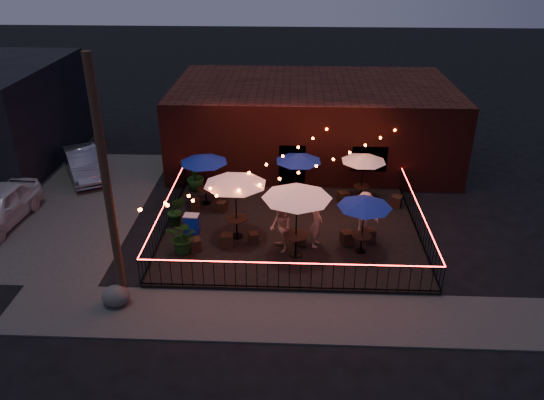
# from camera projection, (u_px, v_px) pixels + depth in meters

# --- Properties ---
(ground) EXTENTS (110.00, 110.00, 0.00)m
(ground) POSITION_uv_depth(u_px,v_px,m) (290.00, 260.00, 19.48)
(ground) COLOR black
(ground) RESTS_ON ground
(patio) EXTENTS (10.00, 8.00, 0.15)m
(patio) POSITION_uv_depth(u_px,v_px,m) (291.00, 231.00, 21.23)
(patio) COLOR black
(patio) RESTS_ON ground
(sidewalk) EXTENTS (18.00, 2.50, 0.05)m
(sidewalk) POSITION_uv_depth(u_px,v_px,m) (289.00, 316.00, 16.57)
(sidewalk) COLOR #3B3836
(sidewalk) RESTS_ON ground
(parking_lot) EXTENTS (11.00, 12.00, 0.02)m
(parking_lot) POSITION_uv_depth(u_px,v_px,m) (21.00, 204.00, 23.51)
(parking_lot) COLOR #3B3836
(parking_lot) RESTS_ON ground
(brick_building) EXTENTS (14.00, 8.00, 4.00)m
(brick_building) POSITION_uv_depth(u_px,v_px,m) (312.00, 122.00, 27.46)
(brick_building) COLOR #34130E
(brick_building) RESTS_ON ground
(utility_pole) EXTENTS (0.26, 0.26, 8.00)m
(utility_pole) POSITION_uv_depth(u_px,v_px,m) (107.00, 190.00, 15.57)
(utility_pole) COLOR #382117
(utility_pole) RESTS_ON ground
(fence_front) EXTENTS (10.00, 0.04, 1.04)m
(fence_front) POSITION_uv_depth(u_px,v_px,m) (289.00, 276.00, 17.39)
(fence_front) COLOR black
(fence_front) RESTS_ON patio
(fence_left) EXTENTS (0.04, 8.00, 1.04)m
(fence_left) POSITION_uv_depth(u_px,v_px,m) (166.00, 215.00, 21.16)
(fence_left) COLOR black
(fence_left) RESTS_ON patio
(fence_right) EXTENTS (0.04, 8.00, 1.04)m
(fence_right) POSITION_uv_depth(u_px,v_px,m) (418.00, 221.00, 20.77)
(fence_right) COLOR black
(fence_right) RESTS_ON patio
(festoon_lights) EXTENTS (10.02, 8.72, 1.32)m
(festoon_lights) POSITION_uv_depth(u_px,v_px,m) (265.00, 178.00, 19.90)
(festoon_lights) COLOR #FF4710
(festoon_lights) RESTS_ON ground
(cafe_table_0) EXTENTS (3.15, 3.15, 2.63)m
(cafe_table_0) POSITION_uv_depth(u_px,v_px,m) (235.00, 181.00, 19.61)
(cafe_table_0) COLOR black
(cafe_table_0) RESTS_ON patio
(cafe_table_1) EXTENTS (2.38, 2.38, 2.27)m
(cafe_table_1) POSITION_uv_depth(u_px,v_px,m) (204.00, 159.00, 22.32)
(cafe_table_1) COLOR black
(cafe_table_1) RESTS_ON patio
(cafe_table_2) EXTENTS (2.53, 2.53, 2.74)m
(cafe_table_2) POSITION_uv_depth(u_px,v_px,m) (297.00, 194.00, 18.40)
(cafe_table_2) COLOR black
(cafe_table_2) RESTS_ON patio
(cafe_table_3) EXTENTS (2.56, 2.56, 2.21)m
(cafe_table_3) POSITION_uv_depth(u_px,v_px,m) (299.00, 158.00, 22.58)
(cafe_table_3) COLOR black
(cafe_table_3) RESTS_ON patio
(cafe_table_4) EXTENTS (2.19, 2.19, 2.19)m
(cafe_table_4) POSITION_uv_depth(u_px,v_px,m) (365.00, 204.00, 18.83)
(cafe_table_4) COLOR black
(cafe_table_4) RESTS_ON patio
(cafe_table_5) EXTENTS (2.56, 2.56, 2.15)m
(cafe_table_5) POSITION_uv_depth(u_px,v_px,m) (364.00, 159.00, 22.69)
(cafe_table_5) COLOR black
(cafe_table_5) RESTS_ON patio
(bistro_chair_0) EXTENTS (0.54, 0.54, 0.48)m
(bistro_chair_0) POSITION_uv_depth(u_px,v_px,m) (195.00, 245.00, 19.67)
(bistro_chair_0) COLOR black
(bistro_chair_0) RESTS_ON patio
(bistro_chair_1) EXTENTS (0.46, 0.46, 0.51)m
(bistro_chair_1) POSITION_uv_depth(u_px,v_px,m) (227.00, 240.00, 19.95)
(bistro_chair_1) COLOR black
(bistro_chair_1) RESTS_ON patio
(bistro_chair_2) EXTENTS (0.50, 0.50, 0.47)m
(bistro_chair_2) POSITION_uv_depth(u_px,v_px,m) (195.00, 203.00, 22.72)
(bistro_chair_2) COLOR black
(bistro_chair_2) RESTS_ON patio
(bistro_chair_3) EXTENTS (0.50, 0.50, 0.46)m
(bistro_chair_3) POSITION_uv_depth(u_px,v_px,m) (221.00, 207.00, 22.46)
(bistro_chair_3) COLOR black
(bistro_chair_3) RESTS_ON patio
(bistro_chair_4) EXTENTS (0.42, 0.42, 0.41)m
(bistro_chair_4) POSITION_uv_depth(u_px,v_px,m) (254.00, 238.00, 20.21)
(bistro_chair_4) COLOR black
(bistro_chair_4) RESTS_ON patio
(bistro_chair_5) EXTENTS (0.36, 0.36, 0.42)m
(bistro_chair_5) POSITION_uv_depth(u_px,v_px,m) (301.00, 239.00, 20.11)
(bistro_chair_5) COLOR black
(bistro_chair_5) RESTS_ON patio
(bistro_chair_6) EXTENTS (0.45, 0.45, 0.45)m
(bistro_chair_6) POSITION_uv_depth(u_px,v_px,m) (287.00, 201.00, 22.90)
(bistro_chair_6) COLOR black
(bistro_chair_6) RESTS_ON patio
(bistro_chair_7) EXTENTS (0.47, 0.47, 0.42)m
(bistro_chair_7) POSITION_uv_depth(u_px,v_px,m) (306.00, 203.00, 22.78)
(bistro_chair_7) COLOR black
(bistro_chair_7) RESTS_ON patio
(bistro_chair_8) EXTENTS (0.55, 0.55, 0.50)m
(bistro_chair_8) POSITION_uv_depth(u_px,v_px,m) (347.00, 238.00, 20.13)
(bistro_chair_8) COLOR black
(bistro_chair_8) RESTS_ON patio
(bistro_chair_9) EXTENTS (0.54, 0.54, 0.50)m
(bistro_chair_9) POSITION_uv_depth(u_px,v_px,m) (369.00, 235.00, 20.30)
(bistro_chair_9) COLOR black
(bistro_chair_9) RESTS_ON patio
(bistro_chair_10) EXTENTS (0.54, 0.54, 0.48)m
(bistro_chair_10) POSITION_uv_depth(u_px,v_px,m) (343.00, 197.00, 23.26)
(bistro_chair_10) COLOR black
(bistro_chair_10) RESTS_ON patio
(bistro_chair_11) EXTENTS (0.55, 0.55, 0.49)m
(bistro_chair_11) POSITION_uv_depth(u_px,v_px,m) (396.00, 201.00, 22.87)
(bistro_chair_11) COLOR black
(bistro_chair_11) RESTS_ON patio
(patron_a) EXTENTS (0.57, 0.74, 1.81)m
(patron_a) POSITION_uv_depth(u_px,v_px,m) (316.00, 224.00, 19.73)
(patron_a) COLOR tan
(patron_a) RESTS_ON patio
(patron_b) EXTENTS (0.98, 1.11, 1.90)m
(patron_b) POSITION_uv_depth(u_px,v_px,m) (281.00, 228.00, 19.39)
(patron_b) COLOR #D8B588
(patron_b) RESTS_ON patio
(patron_c) EXTENTS (1.33, 1.08, 1.79)m
(patron_c) POSITION_uv_depth(u_px,v_px,m) (364.00, 213.00, 20.51)
(patron_c) COLOR tan
(patron_c) RESTS_ON patio
(potted_shrub_a) EXTENTS (1.39, 1.28, 1.31)m
(potted_shrub_a) POSITION_uv_depth(u_px,v_px,m) (184.00, 237.00, 19.39)
(potted_shrub_a) COLOR #154016
(potted_shrub_a) RESTS_ON patio
(potted_shrub_b) EXTENTS (0.81, 0.69, 1.31)m
(potted_shrub_b) POSITION_uv_depth(u_px,v_px,m) (176.00, 211.00, 21.20)
(potted_shrub_b) COLOR #1F3E11
(potted_shrub_b) RESTS_ON patio
(potted_shrub_c) EXTENTS (1.02, 1.02, 1.39)m
(potted_shrub_c) POSITION_uv_depth(u_px,v_px,m) (195.00, 176.00, 24.21)
(potted_shrub_c) COLOR #193A0F
(potted_shrub_c) RESTS_ON patio
(cooler) EXTENTS (0.61, 0.45, 0.77)m
(cooler) POSITION_uv_depth(u_px,v_px,m) (192.00, 223.00, 20.83)
(cooler) COLOR #0A29C7
(cooler) RESTS_ON patio
(boulder) EXTENTS (1.06, 0.97, 0.70)m
(boulder) POSITION_uv_depth(u_px,v_px,m) (116.00, 296.00, 16.96)
(boulder) COLOR #464641
(boulder) RESTS_ON ground
(car_silver) EXTENTS (3.37, 4.41, 1.39)m
(car_silver) POSITION_uv_depth(u_px,v_px,m) (84.00, 163.00, 25.87)
(car_silver) COLOR #95959D
(car_silver) RESTS_ON ground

